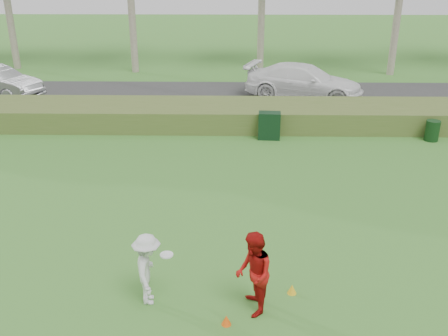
{
  "coord_description": "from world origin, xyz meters",
  "views": [
    {
      "loc": [
        0.24,
        -8.62,
        6.55
      ],
      "look_at": [
        0.0,
        4.0,
        1.3
      ],
      "focal_mm": 40.0,
      "sensor_mm": 36.0,
      "label": 1
    }
  ],
  "objects_px": {
    "player_white": "(148,269)",
    "utility_cabinet": "(269,126)",
    "car_right": "(304,82)",
    "cone_orange": "(226,320)",
    "trash_bin": "(432,131)",
    "player_red": "(254,274)",
    "cone_yellow": "(292,289)"
  },
  "relations": [
    {
      "from": "trash_bin",
      "to": "car_right",
      "type": "bearing_deg",
      "value": 124.33
    },
    {
      "from": "player_white",
      "to": "trash_bin",
      "type": "height_order",
      "value": "player_white"
    },
    {
      "from": "cone_yellow",
      "to": "trash_bin",
      "type": "distance_m",
      "value": 11.89
    },
    {
      "from": "player_red",
      "to": "cone_orange",
      "type": "xyz_separation_m",
      "value": [
        -0.53,
        -0.43,
        -0.78
      ]
    },
    {
      "from": "cone_yellow",
      "to": "utility_cabinet",
      "type": "xyz_separation_m",
      "value": [
        0.15,
        10.04,
        0.43
      ]
    },
    {
      "from": "player_white",
      "to": "trash_bin",
      "type": "distance_m",
      "value": 13.99
    },
    {
      "from": "car_right",
      "to": "trash_bin",
      "type": "bearing_deg",
      "value": -126.44
    },
    {
      "from": "cone_yellow",
      "to": "car_right",
      "type": "xyz_separation_m",
      "value": [
        2.29,
        16.14,
        0.81
      ]
    },
    {
      "from": "player_red",
      "to": "cone_yellow",
      "type": "distance_m",
      "value": 1.29
    },
    {
      "from": "player_red",
      "to": "car_right",
      "type": "xyz_separation_m",
      "value": [
        3.15,
        16.72,
        0.03
      ]
    },
    {
      "from": "player_white",
      "to": "car_right",
      "type": "xyz_separation_m",
      "value": [
        5.28,
        16.45,
        0.14
      ]
    },
    {
      "from": "car_right",
      "to": "player_red",
      "type": "bearing_deg",
      "value": -171.43
    },
    {
      "from": "utility_cabinet",
      "to": "cone_orange",
      "type": "bearing_deg",
      "value": -94.26
    },
    {
      "from": "car_right",
      "to": "player_white",
      "type": "bearing_deg",
      "value": -178.56
    },
    {
      "from": "utility_cabinet",
      "to": "trash_bin",
      "type": "relative_size",
      "value": 1.33
    },
    {
      "from": "cone_orange",
      "to": "utility_cabinet",
      "type": "distance_m",
      "value": 11.16
    },
    {
      "from": "player_white",
      "to": "utility_cabinet",
      "type": "bearing_deg",
      "value": -23.17
    },
    {
      "from": "utility_cabinet",
      "to": "trash_bin",
      "type": "bearing_deg",
      "value": 2.66
    },
    {
      "from": "cone_orange",
      "to": "cone_yellow",
      "type": "bearing_deg",
      "value": 36.23
    },
    {
      "from": "cone_orange",
      "to": "cone_yellow",
      "type": "distance_m",
      "value": 1.71
    },
    {
      "from": "player_white",
      "to": "cone_orange",
      "type": "bearing_deg",
      "value": -119.9
    },
    {
      "from": "cone_yellow",
      "to": "trash_bin",
      "type": "bearing_deg",
      "value": 56.64
    },
    {
      "from": "player_red",
      "to": "utility_cabinet",
      "type": "height_order",
      "value": "player_red"
    },
    {
      "from": "cone_orange",
      "to": "trash_bin",
      "type": "bearing_deg",
      "value": 54.11
    },
    {
      "from": "utility_cabinet",
      "to": "car_right",
      "type": "relative_size",
      "value": 0.18
    },
    {
      "from": "utility_cabinet",
      "to": "car_right",
      "type": "xyz_separation_m",
      "value": [
        2.14,
        6.1,
        0.38
      ]
    },
    {
      "from": "player_white",
      "to": "trash_bin",
      "type": "relative_size",
      "value": 1.92
    },
    {
      "from": "player_white",
      "to": "utility_cabinet",
      "type": "relative_size",
      "value": 1.45
    },
    {
      "from": "car_right",
      "to": "cone_orange",
      "type": "bearing_deg",
      "value": -172.86
    },
    {
      "from": "cone_orange",
      "to": "car_right",
      "type": "height_order",
      "value": "car_right"
    },
    {
      "from": "cone_orange",
      "to": "trash_bin",
      "type": "distance_m",
      "value": 13.51
    },
    {
      "from": "utility_cabinet",
      "to": "car_right",
      "type": "bearing_deg",
      "value": 74.31
    }
  ]
}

